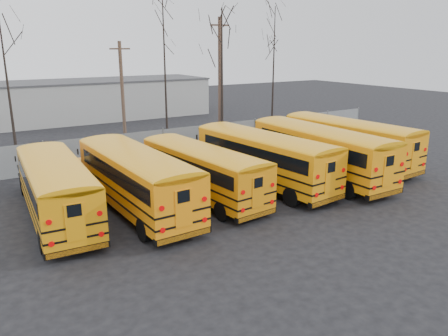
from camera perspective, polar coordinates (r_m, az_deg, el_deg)
ground at (r=21.65m, az=5.51°, el=-5.17°), size 120.00×120.00×0.00m
fence at (r=31.33m, az=-7.90°, el=3.23°), size 40.00×0.04×2.00m
distant_building at (r=50.41m, az=-15.38°, el=8.68°), size 22.00×8.00×4.00m
bus_a at (r=20.99m, az=-21.20°, el=-2.01°), size 2.92×10.42×2.88m
bus_b at (r=21.11m, az=-11.66°, el=-0.86°), size 2.88×10.99×3.05m
bus_c at (r=22.48m, az=-3.11°, el=0.09°), size 3.24×10.19×2.81m
bus_d at (r=24.56m, az=4.90°, el=1.79°), size 3.59×11.19×3.08m
bus_e at (r=26.35m, az=12.13°, el=2.59°), size 2.69×11.41×3.19m
bus_f at (r=29.88m, az=15.70°, el=3.78°), size 3.34×11.21×3.10m
utility_pole_left at (r=32.65m, az=-13.09°, el=9.02°), size 1.40×0.49×8.00m
utility_pole_right at (r=37.72m, az=-0.54°, el=11.80°), size 1.77×0.31×9.96m
tree_2 at (r=30.19m, az=-26.32°, el=8.93°), size 0.26×0.26×9.92m
tree_3 at (r=33.75m, az=-7.75°, el=13.24°), size 0.26×0.26×12.63m
tree_4 at (r=36.59m, az=-0.27°, el=11.96°), size 0.26×0.26×10.59m
tree_5 at (r=42.65m, az=6.48°, el=12.77°), size 0.26×0.26×11.15m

